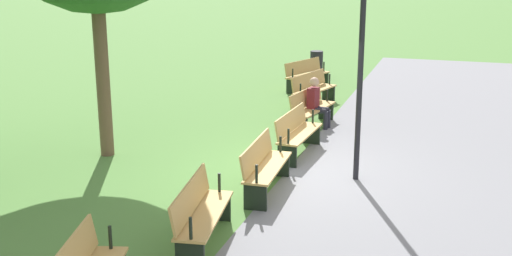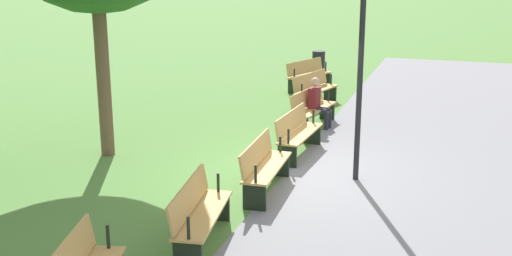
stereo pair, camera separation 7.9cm
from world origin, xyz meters
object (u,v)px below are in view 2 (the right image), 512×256
Objects in this scene: bench_0 at (308,74)px; bench_3 at (297,132)px; bench_1 at (314,89)px; lamp_post at (362,23)px; bench_2 at (312,107)px; bench_4 at (264,165)px; person_seated at (318,101)px; bench_5 at (199,212)px; trash_bin at (318,65)px.

bench_0 is 1.02× the size of bench_3.
bench_1 is at bearing 39.28° from bench_0.
bench_0 is 0.45× the size of lamp_post.
bench_2 is 1.02× the size of bench_4.
person_seated is 0.30× the size of lamp_post.
bench_1 is at bearing -167.94° from bench_3.
bench_5 is (2.21, -0.23, 0.00)m from bench_4.
lamp_post is (-1.11, 1.39, 2.34)m from bench_4.
bench_2 is at bearing 179.98° from bench_4.
bench_2 is 1.02× the size of bench_3.
bench_0 is 1.02× the size of bench_4.
trash_bin reaches higher than bench_2.
bench_2 and bench_5 have the same top height.
bench_0 is 2.00× the size of trash_bin.
bench_3 is at bearing 15.11° from bench_2.
lamp_post is (3.31, 1.48, 2.18)m from person_seated.
bench_2 is 2.23m from bench_3.
bench_2 and bench_4 have the same top height.
bench_1 is at bearing 11.31° from trash_bin.
bench_1 is 2.28m from person_seated.
bench_5 is at bearing 27.23° from bench_0.
bench_0 is 8.84m from bench_4.
lamp_post is 4.40× the size of trash_bin.
lamp_post is at bearing 35.14° from bench_2.
person_seated is (-6.64, 0.14, 0.16)m from bench_5.
bench_5 is at bearing -26.05° from lamp_post.
bench_1 and bench_3 have the same top height.
bench_4 is 4.43m from person_seated.
bench_2 is (4.29, 1.15, 0.00)m from bench_0.
bench_5 is at bearing 7.86° from person_seated.
bench_4 is (2.23, -0.00, 0.00)m from bench_3.
bench_2 is at bearing 27.19° from bench_1.
bench_1 is at bearing -155.41° from person_seated.
bench_2 is at bearing 170.91° from bench_5.
bench_2 is 6.65m from bench_5.
bench_4 is 2.23m from bench_5.
trash_bin is at bearing -163.11° from lamp_post.
person_seated is 4.23m from lamp_post.
bench_0 is at bearing -164.93° from bench_3.
bench_5 is 6.64m from person_seated.
person_seated is at bearing -155.89° from lamp_post.
person_seated reaches higher than bench_5.
bench_0 is at bearing -174.00° from bench_4.
trash_bin is (-4.04, -0.81, -0.01)m from bench_1.
lamp_post is at bearing 33.20° from person_seated.
bench_4 is (8.73, 1.39, 0.00)m from bench_0.
bench_4 is (6.62, 0.70, 0.00)m from bench_1.
trash_bin is (-12.87, -1.27, -0.01)m from bench_5.
bench_4 is 1.97× the size of trash_bin.
trash_bin is (-8.43, -1.50, -0.01)m from bench_3.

